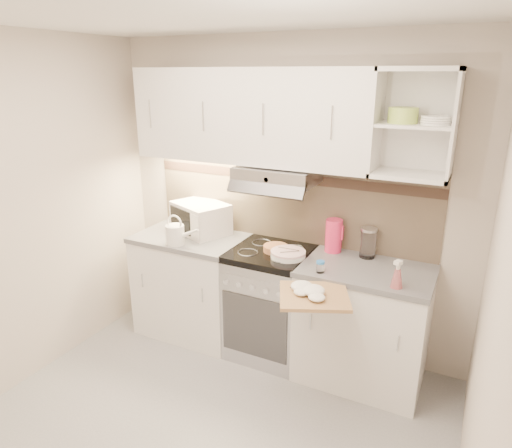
% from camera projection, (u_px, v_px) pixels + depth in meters
% --- Properties ---
extents(ground, '(3.00, 3.00, 0.00)m').
position_uv_depth(ground, '(197.00, 440.00, 2.89)').
color(ground, '#969699').
rests_on(ground, ground).
extents(room_shell, '(3.04, 2.84, 2.52)m').
position_uv_depth(room_shell, '(220.00, 177.00, 2.69)').
color(room_shell, beige).
rests_on(room_shell, ground).
extents(base_cabinet_left, '(0.90, 0.60, 0.86)m').
position_uv_depth(base_cabinet_left, '(193.00, 286.00, 4.01)').
color(base_cabinet_left, white).
rests_on(base_cabinet_left, ground).
extents(worktop_left, '(0.92, 0.62, 0.04)m').
position_uv_depth(worktop_left, '(191.00, 238.00, 3.86)').
color(worktop_left, slate).
rests_on(worktop_left, base_cabinet_left).
extents(base_cabinet_right, '(0.90, 0.60, 0.86)m').
position_uv_depth(base_cabinet_right, '(362.00, 326.00, 3.37)').
color(base_cabinet_right, white).
rests_on(base_cabinet_right, ground).
extents(worktop_right, '(0.92, 0.62, 0.04)m').
position_uv_depth(worktop_right, '(367.00, 271.00, 3.23)').
color(worktop_right, slate).
rests_on(worktop_right, base_cabinet_right).
extents(electric_range, '(0.60, 0.60, 0.90)m').
position_uv_depth(electric_range, '(270.00, 302.00, 3.68)').
color(electric_range, '#B7B7BC').
rests_on(electric_range, ground).
extents(microwave, '(0.56, 0.50, 0.26)m').
position_uv_depth(microwave, '(201.00, 218.00, 3.90)').
color(microwave, silver).
rests_on(microwave, worktop_left).
extents(watering_can, '(0.29, 0.15, 0.25)m').
position_uv_depth(watering_can, '(176.00, 234.00, 3.64)').
color(watering_can, white).
rests_on(watering_can, worktop_left).
extents(plate_stack, '(0.26, 0.26, 0.06)m').
position_uv_depth(plate_stack, '(288.00, 254.00, 3.41)').
color(plate_stack, white).
rests_on(plate_stack, electric_range).
extents(bread_loaf, '(0.19, 0.19, 0.05)m').
position_uv_depth(bread_loaf, '(276.00, 248.00, 3.51)').
color(bread_loaf, '#9E5B38').
rests_on(bread_loaf, electric_range).
extents(pink_pitcher, '(0.14, 0.13, 0.26)m').
position_uv_depth(pink_pitcher, '(334.00, 236.00, 3.48)').
color(pink_pitcher, '#F1295C').
rests_on(pink_pitcher, worktop_right).
extents(glass_jar, '(0.12, 0.12, 0.23)m').
position_uv_depth(glass_jar, '(368.00, 243.00, 3.38)').
color(glass_jar, white).
rests_on(glass_jar, worktop_right).
extents(spice_jar, '(0.06, 0.06, 0.08)m').
position_uv_depth(spice_jar, '(320.00, 267.00, 3.14)').
color(spice_jar, white).
rests_on(spice_jar, worktop_right).
extents(spray_bottle, '(0.08, 0.08, 0.20)m').
position_uv_depth(spray_bottle, '(397.00, 276.00, 2.91)').
color(spray_bottle, pink).
rests_on(spray_bottle, worktop_right).
extents(cutting_board, '(0.55, 0.53, 0.02)m').
position_uv_depth(cutting_board, '(314.00, 296.00, 2.88)').
color(cutting_board, '#A7774A').
rests_on(cutting_board, base_cabinet_right).
extents(dish_towel, '(0.30, 0.26, 0.07)m').
position_uv_depth(dish_towel, '(309.00, 289.00, 2.86)').
color(dish_towel, silver).
rests_on(dish_towel, cutting_board).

